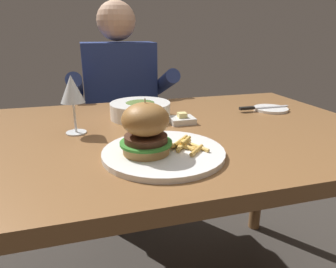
{
  "coord_description": "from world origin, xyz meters",
  "views": [
    {
      "loc": [
        -0.17,
        -0.86,
        1.03
      ],
      "look_at": [
        0.03,
        -0.17,
        0.78
      ],
      "focal_mm": 32.0,
      "sensor_mm": 36.0,
      "label": 1
    }
  ],
  "objects_px": {
    "soup_bowl": "(140,109)",
    "main_plate": "(164,153)",
    "burger_sandwich": "(146,128)",
    "bread_plate": "(271,109)",
    "table_knife": "(259,108)",
    "butter_dish": "(182,120)",
    "wine_glass": "(72,91)",
    "diner_person": "(122,122)"
  },
  "relations": [
    {
      "from": "soup_bowl",
      "to": "main_plate",
      "type": "bearing_deg",
      "value": -91.66
    },
    {
      "from": "burger_sandwich",
      "to": "bread_plate",
      "type": "bearing_deg",
      "value": 29.82
    },
    {
      "from": "table_knife",
      "to": "main_plate",
      "type": "bearing_deg",
      "value": -145.73
    },
    {
      "from": "table_knife",
      "to": "butter_dish",
      "type": "relative_size",
      "value": 2.58
    },
    {
      "from": "table_knife",
      "to": "butter_dish",
      "type": "bearing_deg",
      "value": -168.15
    },
    {
      "from": "table_knife",
      "to": "bread_plate",
      "type": "bearing_deg",
      "value": -0.39
    },
    {
      "from": "main_plate",
      "to": "wine_glass",
      "type": "xyz_separation_m",
      "value": [
        -0.21,
        0.24,
        0.12
      ]
    },
    {
      "from": "soup_bowl",
      "to": "diner_person",
      "type": "bearing_deg",
      "value": 90.47
    },
    {
      "from": "wine_glass",
      "to": "table_knife",
      "type": "relative_size",
      "value": 0.84
    },
    {
      "from": "diner_person",
      "to": "butter_dish",
      "type": "bearing_deg",
      "value": -79.15
    },
    {
      "from": "wine_glass",
      "to": "soup_bowl",
      "type": "xyz_separation_m",
      "value": [
        0.22,
        0.12,
        -0.1
      ]
    },
    {
      "from": "bread_plate",
      "to": "soup_bowl",
      "type": "height_order",
      "value": "soup_bowl"
    },
    {
      "from": "table_knife",
      "to": "soup_bowl",
      "type": "xyz_separation_m",
      "value": [
        -0.46,
        0.04,
        0.02
      ]
    },
    {
      "from": "main_plate",
      "to": "burger_sandwich",
      "type": "height_order",
      "value": "burger_sandwich"
    },
    {
      "from": "table_knife",
      "to": "diner_person",
      "type": "bearing_deg",
      "value": 128.45
    },
    {
      "from": "main_plate",
      "to": "diner_person",
      "type": "height_order",
      "value": "diner_person"
    },
    {
      "from": "burger_sandwich",
      "to": "soup_bowl",
      "type": "distance_m",
      "value": 0.36
    },
    {
      "from": "bread_plate",
      "to": "table_knife",
      "type": "bearing_deg",
      "value": 179.61
    },
    {
      "from": "wine_glass",
      "to": "diner_person",
      "type": "distance_m",
      "value": 0.76
    },
    {
      "from": "main_plate",
      "to": "table_knife",
      "type": "xyz_separation_m",
      "value": [
        0.47,
        0.32,
        0.01
      ]
    },
    {
      "from": "bread_plate",
      "to": "diner_person",
      "type": "relative_size",
      "value": 0.11
    },
    {
      "from": "butter_dish",
      "to": "diner_person",
      "type": "bearing_deg",
      "value": 100.85
    },
    {
      "from": "wine_glass",
      "to": "bread_plate",
      "type": "xyz_separation_m",
      "value": [
        0.73,
        0.08,
        -0.12
      ]
    },
    {
      "from": "main_plate",
      "to": "burger_sandwich",
      "type": "xyz_separation_m",
      "value": [
        -0.04,
        -0.0,
        0.07
      ]
    },
    {
      "from": "burger_sandwich",
      "to": "table_knife",
      "type": "height_order",
      "value": "burger_sandwich"
    },
    {
      "from": "main_plate",
      "to": "diner_person",
      "type": "relative_size",
      "value": 0.26
    },
    {
      "from": "main_plate",
      "to": "wine_glass",
      "type": "relative_size",
      "value": 1.74
    },
    {
      "from": "bread_plate",
      "to": "soup_bowl",
      "type": "relative_size",
      "value": 0.62
    },
    {
      "from": "main_plate",
      "to": "burger_sandwich",
      "type": "relative_size",
      "value": 2.27
    },
    {
      "from": "burger_sandwich",
      "to": "soup_bowl",
      "type": "bearing_deg",
      "value": 81.33
    },
    {
      "from": "butter_dish",
      "to": "table_knife",
      "type": "bearing_deg",
      "value": 11.85
    },
    {
      "from": "table_knife",
      "to": "diner_person",
      "type": "height_order",
      "value": "diner_person"
    },
    {
      "from": "bread_plate",
      "to": "butter_dish",
      "type": "relative_size",
      "value": 1.62
    },
    {
      "from": "wine_glass",
      "to": "bread_plate",
      "type": "distance_m",
      "value": 0.74
    },
    {
      "from": "bread_plate",
      "to": "main_plate",
      "type": "bearing_deg",
      "value": -148.41
    },
    {
      "from": "main_plate",
      "to": "butter_dish",
      "type": "bearing_deg",
      "value": 62.19
    },
    {
      "from": "butter_dish",
      "to": "soup_bowl",
      "type": "distance_m",
      "value": 0.16
    },
    {
      "from": "bread_plate",
      "to": "table_knife",
      "type": "distance_m",
      "value": 0.05
    },
    {
      "from": "bread_plate",
      "to": "diner_person",
      "type": "distance_m",
      "value": 0.8
    },
    {
      "from": "burger_sandwich",
      "to": "wine_glass",
      "type": "height_order",
      "value": "wine_glass"
    },
    {
      "from": "wine_glass",
      "to": "diner_person",
      "type": "xyz_separation_m",
      "value": [
        0.22,
        0.66,
        -0.31
      ]
    },
    {
      "from": "bread_plate",
      "to": "wine_glass",
      "type": "bearing_deg",
      "value": -173.57
    }
  ]
}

